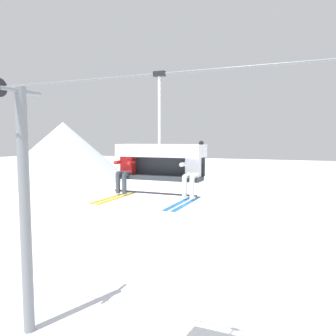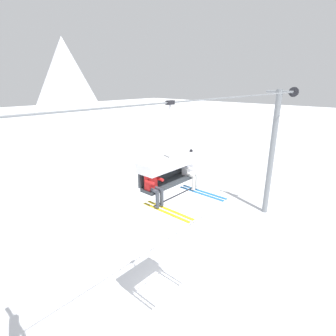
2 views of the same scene
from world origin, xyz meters
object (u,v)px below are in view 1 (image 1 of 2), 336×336
lift_tower_near (24,206)px  chairlift_chair (161,156)px  skier_white (192,170)px  skier_red (125,168)px

lift_tower_near → chairlift_chair: lift_tower_near is taller
skier_white → skier_red: bearing=-179.8°
chairlift_chair → skier_white: 0.93m
skier_red → skier_white: bearing=0.2°
chairlift_chair → skier_white: (0.86, -0.21, -0.28)m
lift_tower_near → skier_white: bearing=-8.7°
chairlift_chair → skier_red: chairlift_chair is taller
chairlift_chair → skier_white: size_ratio=1.68×
lift_tower_near → skier_red: size_ratio=4.87×
lift_tower_near → skier_white: 6.30m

